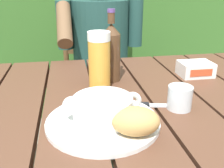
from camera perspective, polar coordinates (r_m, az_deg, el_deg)
dining_table at (r=0.88m, az=1.94°, el=-7.58°), size 1.49×0.88×0.73m
chair_near_diner at (r=1.75m, az=-3.08°, el=1.61°), size 0.45×0.41×0.98m
person_eating at (r=1.49m, az=-2.44°, el=7.17°), size 0.48×0.47×1.20m
serving_plate at (r=0.68m, az=-2.02°, el=-8.30°), size 0.30×0.30×0.01m
soup_bowl at (r=0.66m, az=-2.06°, el=-5.35°), size 0.20×0.15×0.07m
bread_roll at (r=0.61m, az=5.26°, el=-8.17°), size 0.13×0.11×0.07m
beer_glass at (r=0.88m, az=-2.82°, el=5.24°), size 0.08×0.08×0.20m
beer_bottle at (r=0.94m, az=-0.17°, el=7.18°), size 0.07×0.07×0.26m
water_glass_small at (r=0.77m, az=14.78°, el=-2.94°), size 0.07×0.07×0.07m
butter_tub at (r=1.07m, az=18.00°, el=3.20°), size 0.13×0.10×0.05m
table_knife at (r=0.78m, az=8.02°, el=-4.64°), size 0.15×0.05×0.01m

